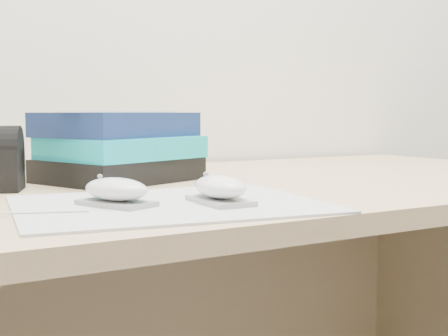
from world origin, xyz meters
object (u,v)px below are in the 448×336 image
desk (201,299)px  mouse_front (220,189)px  book_stack (119,147)px  mouse_rear (116,192)px

desk → mouse_front: size_ratio=14.83×
mouse_front → book_stack: book_stack is taller
mouse_rear → mouse_front: 0.14m
desk → mouse_rear: 0.46m
desk → mouse_rear: (-0.27, -0.26, 0.26)m
mouse_front → mouse_rear: bearing=158.5°
mouse_front → book_stack: 0.36m
mouse_rear → mouse_front: mouse_front is taller
mouse_front → book_stack: (-0.01, 0.36, 0.04)m
desk → book_stack: book_stack is taller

